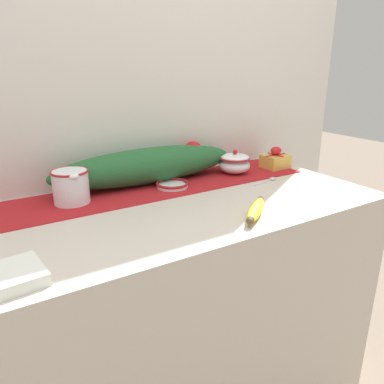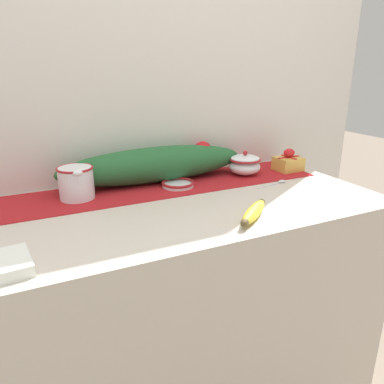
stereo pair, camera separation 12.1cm
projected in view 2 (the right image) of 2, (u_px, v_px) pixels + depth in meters
name	position (u px, v px, depth m)	size (l,w,h in m)	color
countertop	(183.00, 317.00, 1.41)	(1.37, 0.67, 0.93)	beige
back_wall	(145.00, 110.00, 1.48)	(2.17, 0.04, 2.40)	silver
table_runner	(162.00, 187.00, 1.42)	(1.26, 0.27, 0.00)	#A8191E
cream_pitcher	(76.00, 182.00, 1.28)	(0.12, 0.14, 0.11)	white
sugar_bowl	(245.00, 164.00, 1.56)	(0.13, 0.13, 0.10)	white
small_dish	(178.00, 184.00, 1.42)	(0.12, 0.12, 0.02)	white
banana	(254.00, 212.00, 1.13)	(0.18, 0.16, 0.04)	yellow
spoon	(280.00, 182.00, 1.47)	(0.15, 0.04, 0.01)	silver
gift_box	(288.00, 162.00, 1.63)	(0.11, 0.10, 0.10)	gold
poinsettia_garland	(156.00, 164.00, 1.46)	(0.75, 0.15, 0.14)	#235B2D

